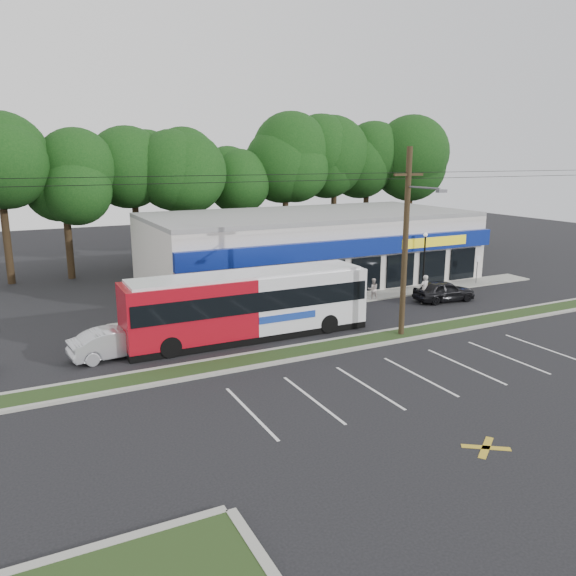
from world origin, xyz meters
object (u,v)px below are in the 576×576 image
(sign_post, at_px, (478,264))
(car_silver, at_px, (116,342))
(utility_pole, at_px, (404,237))
(lamp_post, at_px, (424,254))
(pedestrian_b, at_px, (373,289))
(metrobus, at_px, (249,303))
(pedestrian_a, at_px, (424,289))
(car_dark, at_px, (444,291))

(sign_post, height_order, car_silver, sign_post)
(utility_pole, bearing_deg, lamp_post, 43.95)
(sign_post, relative_size, pedestrian_b, 1.47)
(metrobus, bearing_deg, pedestrian_a, 6.84)
(pedestrian_a, height_order, pedestrian_b, pedestrian_a)
(lamp_post, distance_m, pedestrian_b, 5.25)
(lamp_post, height_order, metrobus, lamp_post)
(lamp_post, distance_m, metrobus, 16.06)
(pedestrian_a, relative_size, pedestrian_b, 1.25)
(lamp_post, height_order, pedestrian_a, lamp_post)
(sign_post, height_order, pedestrian_a, sign_post)
(lamp_post, relative_size, metrobus, 0.32)
(car_silver, relative_size, pedestrian_b, 2.92)
(pedestrian_a, bearing_deg, utility_pole, 37.82)
(utility_pole, distance_m, car_silver, 15.41)
(metrobus, height_order, pedestrian_b, metrobus)
(car_dark, height_order, pedestrian_a, pedestrian_a)
(metrobus, xyz_separation_m, car_dark, (14.71, 1.27, -1.17))
(sign_post, relative_size, car_dark, 0.53)
(lamp_post, xyz_separation_m, sign_post, (5.00, -0.23, -1.12))
(metrobus, distance_m, car_silver, 7.03)
(pedestrian_a, bearing_deg, metrobus, 3.74)
(sign_post, bearing_deg, metrobus, -168.73)
(pedestrian_a, bearing_deg, sign_post, -163.15)
(utility_pole, relative_size, metrobus, 3.77)
(car_dark, xyz_separation_m, pedestrian_b, (-4.10, 2.38, 0.04))
(car_dark, bearing_deg, utility_pole, 129.12)
(lamp_post, height_order, sign_post, lamp_post)
(lamp_post, bearing_deg, utility_pole, -136.05)
(metrobus, xyz_separation_m, pedestrian_b, (10.61, 3.65, -1.12))
(utility_pole, distance_m, pedestrian_a, 8.99)
(utility_pole, distance_m, metrobus, 8.85)
(lamp_post, relative_size, pedestrian_a, 2.24)
(utility_pole, bearing_deg, pedestrian_b, 65.31)
(utility_pole, xyz_separation_m, lamp_post, (8.17, 7.87, -2.74))
(metrobus, height_order, pedestrian_a, metrobus)
(metrobus, bearing_deg, utility_pole, -25.76)
(lamp_post, bearing_deg, pedestrian_a, -128.64)
(metrobus, distance_m, pedestrian_a, 13.34)
(car_dark, relative_size, pedestrian_a, 2.22)
(pedestrian_a, xyz_separation_m, pedestrian_b, (-2.61, 2.15, -0.19))
(pedestrian_a, bearing_deg, pedestrian_b, -42.30)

